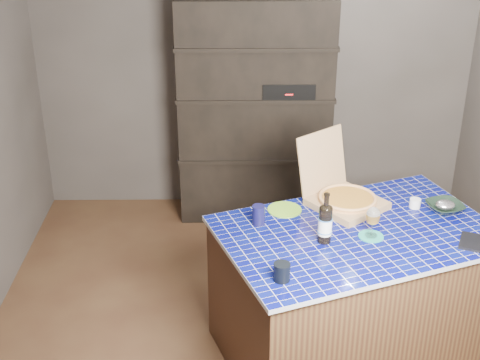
{
  "coord_description": "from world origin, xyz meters",
  "views": [
    {
      "loc": [
        -0.19,
        -3.47,
        2.74
      ],
      "look_at": [
        -0.14,
        0.0,
        1.04
      ],
      "focal_mm": 50.0,
      "sensor_mm": 36.0,
      "label": 1
    }
  ],
  "objects_px": {
    "mead_bottle": "(325,223)",
    "wine_glass": "(373,217)",
    "pizza_box": "(344,197)",
    "dvd_case": "(472,242)",
    "bowl": "(445,207)",
    "kitchen_island": "(353,292)"
  },
  "relations": [
    {
      "from": "mead_bottle",
      "to": "kitchen_island",
      "type": "bearing_deg",
      "value": 28.07
    },
    {
      "from": "kitchen_island",
      "to": "dvd_case",
      "type": "distance_m",
      "value": 0.75
    },
    {
      "from": "mead_bottle",
      "to": "wine_glass",
      "type": "xyz_separation_m",
      "value": [
        0.27,
        0.05,
        0.01
      ]
    },
    {
      "from": "kitchen_island",
      "to": "wine_glass",
      "type": "distance_m",
      "value": 0.55
    },
    {
      "from": "mead_bottle",
      "to": "dvd_case",
      "type": "relative_size",
      "value": 1.62
    },
    {
      "from": "dvd_case",
      "to": "bowl",
      "type": "relative_size",
      "value": 0.88
    },
    {
      "from": "dvd_case",
      "to": "bowl",
      "type": "distance_m",
      "value": 0.37
    },
    {
      "from": "kitchen_island",
      "to": "wine_glass",
      "type": "bearing_deg",
      "value": -69.47
    },
    {
      "from": "pizza_box",
      "to": "bowl",
      "type": "distance_m",
      "value": 0.59
    },
    {
      "from": "wine_glass",
      "to": "dvd_case",
      "type": "bearing_deg",
      "value": -7.88
    },
    {
      "from": "bowl",
      "to": "wine_glass",
      "type": "bearing_deg",
      "value": -149.47
    },
    {
      "from": "wine_glass",
      "to": "bowl",
      "type": "distance_m",
      "value": 0.58
    },
    {
      "from": "kitchen_island",
      "to": "mead_bottle",
      "type": "distance_m",
      "value": 0.58
    },
    {
      "from": "pizza_box",
      "to": "mead_bottle",
      "type": "bearing_deg",
      "value": -150.87
    },
    {
      "from": "kitchen_island",
      "to": "pizza_box",
      "type": "relative_size",
      "value": 3.01
    },
    {
      "from": "pizza_box",
      "to": "mead_bottle",
      "type": "xyz_separation_m",
      "value": [
        -0.17,
        -0.42,
        0.06
      ]
    },
    {
      "from": "pizza_box",
      "to": "wine_glass",
      "type": "distance_m",
      "value": 0.39
    },
    {
      "from": "kitchen_island",
      "to": "mead_bottle",
      "type": "relative_size",
      "value": 6.0
    },
    {
      "from": "bowl",
      "to": "dvd_case",
      "type": "bearing_deg",
      "value": -82.7
    },
    {
      "from": "kitchen_island",
      "to": "pizza_box",
      "type": "xyz_separation_m",
      "value": [
        -0.04,
        0.3,
        0.48
      ]
    },
    {
      "from": "wine_glass",
      "to": "bowl",
      "type": "xyz_separation_m",
      "value": [
        0.49,
        0.29,
        -0.1
      ]
    },
    {
      "from": "mead_bottle",
      "to": "dvd_case",
      "type": "xyz_separation_m",
      "value": [
        0.8,
        -0.03,
        -0.11
      ]
    }
  ]
}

